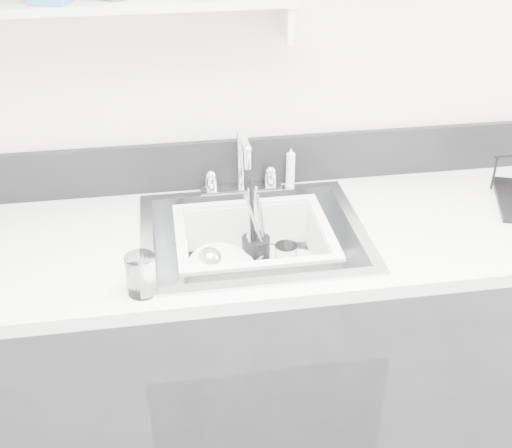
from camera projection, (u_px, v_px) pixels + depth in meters
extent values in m
cube|color=silver|center=(237.00, 71.00, 1.90)|extent=(3.50, 0.02, 2.60)
cube|color=#29292D|center=(254.00, 357.00, 2.09)|extent=(3.20, 0.62, 0.88)
cube|color=white|center=(253.00, 239.00, 1.85)|extent=(3.20, 0.62, 0.04)
cube|color=black|center=(239.00, 163.00, 2.05)|extent=(3.20, 0.02, 0.16)
cube|color=silver|center=(241.00, 189.00, 2.05)|extent=(0.26, 0.06, 0.02)
cylinder|color=silver|center=(211.00, 184.00, 2.02)|extent=(0.04, 0.04, 0.05)
cylinder|color=silver|center=(270.00, 179.00, 2.05)|extent=(0.04, 0.04, 0.05)
cylinder|color=silver|center=(241.00, 160.00, 2.00)|extent=(0.02, 0.02, 0.20)
cylinder|color=silver|center=(244.00, 139.00, 1.88)|extent=(0.02, 0.15, 0.02)
cylinder|color=white|center=(291.00, 168.00, 2.04)|extent=(0.03, 0.03, 0.14)
cube|color=silver|center=(107.00, 4.00, 1.67)|extent=(1.00, 0.16, 0.02)
cube|color=silver|center=(286.00, 20.00, 1.77)|extent=(0.02, 0.14, 0.10)
cylinder|color=white|center=(226.00, 286.00, 1.87)|extent=(0.23, 0.23, 0.01)
cylinder|color=white|center=(228.00, 281.00, 1.86)|extent=(0.22, 0.22, 0.01)
cylinder|color=white|center=(222.00, 273.00, 1.84)|extent=(0.25, 0.25, 0.09)
cylinder|color=black|center=(256.00, 253.00, 1.93)|extent=(0.09, 0.09, 0.11)
cylinder|color=silver|center=(251.00, 224.00, 1.89)|extent=(0.01, 0.05, 0.21)
cylinder|color=silver|center=(261.00, 230.00, 1.88)|extent=(0.02, 0.04, 0.19)
cylinder|color=black|center=(252.00, 219.00, 1.87)|extent=(0.01, 0.06, 0.23)
cylinder|color=white|center=(286.00, 259.00, 1.91)|extent=(0.07, 0.07, 0.10)
cylinder|color=white|center=(141.00, 275.00, 1.58)|extent=(0.09, 0.09, 0.11)
imported|color=white|center=(279.00, 287.00, 1.84)|extent=(0.12, 0.12, 0.04)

